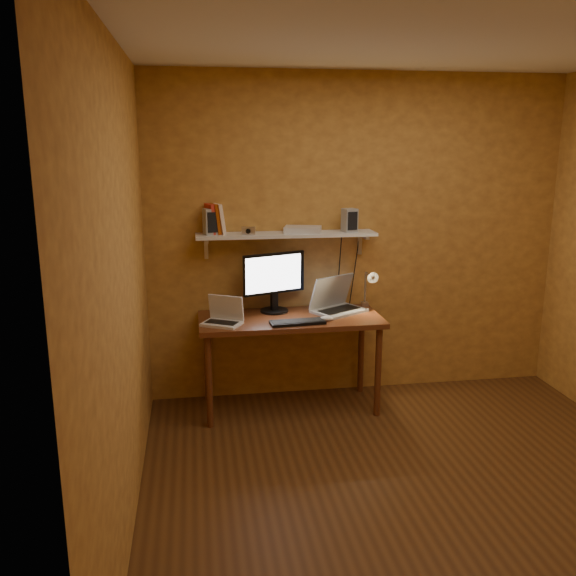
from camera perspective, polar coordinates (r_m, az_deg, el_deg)
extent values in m
cube|color=#573316|center=(4.00, 12.35, -17.98)|extent=(3.40, 3.20, 0.02)
cube|color=silver|center=(3.47, 14.68, 22.20)|extent=(3.40, 3.20, 0.02)
cube|color=gold|center=(5.01, 6.52, 4.68)|extent=(3.40, 0.02, 2.60)
cube|color=gold|center=(3.28, -15.48, -0.41)|extent=(0.02, 3.20, 2.60)
cube|color=#612D17|center=(4.69, 0.21, -2.97)|extent=(1.40, 0.60, 0.04)
cylinder|color=#612D17|center=(4.54, -7.40, -8.70)|extent=(0.05, 0.05, 0.71)
cylinder|color=#612D17|center=(4.73, 8.42, -7.77)|extent=(0.05, 0.05, 0.71)
cylinder|color=#612D17|center=(4.99, -7.56, -6.63)|extent=(0.05, 0.05, 0.71)
cylinder|color=#612D17|center=(5.16, 6.85, -5.89)|extent=(0.05, 0.05, 0.71)
cube|color=silver|center=(4.74, -0.14, 5.03)|extent=(1.40, 0.25, 0.02)
cube|color=silver|center=(4.81, -7.67, 3.80)|extent=(0.03, 0.03, 0.18)
cube|color=silver|center=(4.99, 6.74, 4.17)|extent=(0.03, 0.03, 0.18)
cylinder|color=black|center=(4.84, -1.29, -2.13)|extent=(0.28, 0.28, 0.02)
cube|color=black|center=(4.81, -1.30, -1.19)|extent=(0.06, 0.05, 0.16)
cube|color=black|center=(4.76, -1.31, 1.38)|extent=(0.50, 0.20, 0.32)
cube|color=white|center=(4.75, -1.29, 1.34)|extent=(0.46, 0.17, 0.28)
cube|color=#95989D|center=(4.84, 4.80, -2.14)|extent=(0.48, 0.44, 0.02)
cube|color=black|center=(4.84, 4.80, -2.02)|extent=(0.37, 0.30, 0.00)
cube|color=#95989D|center=(4.87, 4.06, -0.31)|extent=(0.39, 0.29, 0.27)
cube|color=#152241|center=(4.87, 4.06, -0.31)|extent=(0.34, 0.24, 0.22)
cube|color=silver|center=(4.51, -6.22, -3.34)|extent=(0.33, 0.30, 0.02)
cube|color=black|center=(4.51, -6.22, -3.21)|extent=(0.25, 0.20, 0.00)
cube|color=silver|center=(4.55, -5.81, -1.82)|extent=(0.26, 0.17, 0.19)
cube|color=black|center=(4.55, -5.81, -1.82)|extent=(0.22, 0.14, 0.16)
cube|color=black|center=(4.52, 0.89, -3.23)|extent=(0.42, 0.17, 0.02)
ellipsoid|color=silver|center=(4.60, 3.63, -2.86)|extent=(0.11, 0.08, 0.03)
cube|color=silver|center=(5.06, 7.19, -1.75)|extent=(0.05, 0.06, 0.08)
cylinder|color=silver|center=(5.02, 7.24, -0.10)|extent=(0.02, 0.02, 0.28)
cylinder|color=silver|center=(4.91, 7.55, 1.27)|extent=(0.01, 0.16, 0.01)
cone|color=silver|center=(4.84, 7.81, 1.07)|extent=(0.09, 0.09, 0.09)
sphere|color=#FFE0A5|center=(4.82, 7.88, 1.02)|extent=(0.04, 0.04, 0.04)
cube|color=#95989D|center=(4.68, -7.19, 6.19)|extent=(0.13, 0.13, 0.20)
cube|color=#95989D|center=(4.81, 5.78, 6.33)|extent=(0.12, 0.12, 0.18)
cube|color=red|center=(4.70, -7.26, 6.42)|extent=(0.09, 0.16, 0.23)
cube|color=#8C3508|center=(4.71, -6.86, 6.44)|extent=(0.10, 0.16, 0.23)
cube|color=#F7DBC5|center=(4.71, -6.47, 6.45)|extent=(0.11, 0.17, 0.23)
cube|color=silver|center=(4.65, -3.71, 5.37)|extent=(0.11, 0.05, 0.06)
cylinder|color=black|center=(4.63, -3.69, 5.33)|extent=(0.04, 0.03, 0.04)
cube|color=silver|center=(4.76, 1.39, 5.50)|extent=(0.32, 0.26, 0.05)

